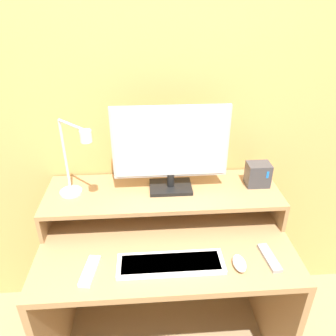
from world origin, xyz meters
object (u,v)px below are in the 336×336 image
Objects in this scene: monitor at (171,147)px; keyboard at (171,264)px; desk_lamp at (75,164)px; remote_control at (90,271)px; mouse at (239,263)px; remote_secondary at (269,258)px; router_dock at (258,174)px.

monitor is 1.21× the size of keyboard.
remote_control is (0.07, -0.33, -0.33)m from desk_lamp.
remote_control is at bearing -133.31° from monitor.
desk_lamp reaches higher than mouse.
remote_secondary is at bearing -20.21° from desk_lamp.
mouse is at bearing -4.96° from keyboard.
monitor is 0.47m from router_dock.
monitor is at bearing 7.48° from desk_lamp.
desk_lamp is 0.47m from remote_control.
remote_control is (-0.81, -0.39, -0.20)m from router_dock.
router_dock is 1.20× the size of mouse.
monitor is 1.42× the size of desk_lamp.
router_dock is at bearing 65.67° from mouse.
desk_lamp is at bearing -175.96° from router_dock.
mouse is (-0.18, -0.40, -0.19)m from router_dock.
desk_lamp reaches higher than remote_secondary.
monitor is at bearing 85.68° from keyboard.
monitor reaches higher than mouse.
mouse is 0.59× the size of remote_control.
desk_lamp is at bearing 142.46° from keyboard.
monitor is 3.23× the size of remote_control.
desk_lamp is 0.89m from router_dock.
remote_control is 1.01× the size of remote_secondary.
router_dock is 0.72× the size of remote_secondary.
remote_secondary is (-0.04, -0.37, -0.20)m from router_dock.
monitor is at bearing 137.58° from remote_secondary.
remote_control is at bearing -178.49° from remote_secondary.
mouse is at bearing -25.99° from desk_lamp.
router_dock reaches higher than keyboard.
remote_secondary is at bearing -96.17° from router_dock.
router_dock is (0.44, 0.00, -0.17)m from monitor.
router_dock is 0.27× the size of keyboard.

